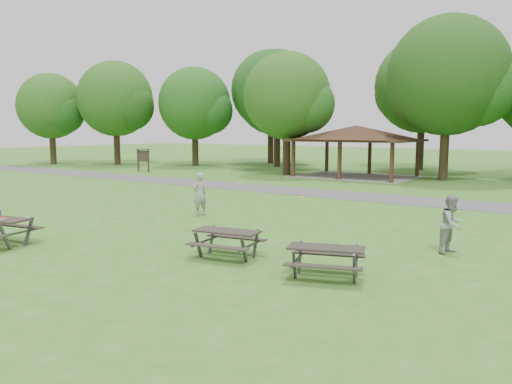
# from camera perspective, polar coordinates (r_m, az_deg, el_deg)

# --- Properties ---
(ground) EXTENTS (160.00, 160.00, 0.00)m
(ground) POSITION_cam_1_polar(r_m,az_deg,el_deg) (15.33, -11.75, -6.10)
(ground) COLOR #387120
(ground) RESTS_ON ground
(asphalt_path) EXTENTS (120.00, 3.20, 0.02)m
(asphalt_path) POSITION_cam_1_polar(r_m,az_deg,el_deg) (26.78, 10.52, -0.38)
(asphalt_path) COLOR #4E4E51
(asphalt_path) RESTS_ON ground
(pavilion) EXTENTS (8.60, 7.01, 3.76)m
(pavilion) POSITION_cam_1_polar(r_m,az_deg,el_deg) (37.32, 11.37, 6.42)
(pavilion) COLOR #372214
(pavilion) RESTS_ON ground
(notice_board) EXTENTS (1.60, 0.30, 1.88)m
(notice_board) POSITION_cam_1_polar(r_m,az_deg,el_deg) (41.89, -12.79, 4.05)
(notice_board) COLOR #322012
(notice_board) RESTS_ON ground
(tree_row_a) EXTENTS (7.56, 7.20, 9.97)m
(tree_row_a) POSITION_cam_1_polar(r_m,az_deg,el_deg) (50.52, -15.68, 9.97)
(tree_row_a) COLOR black
(tree_row_a) RESTS_ON ground
(tree_row_b) EXTENTS (7.14, 6.80, 9.28)m
(tree_row_b) POSITION_cam_1_polar(r_m,az_deg,el_deg) (47.89, -6.94, 9.77)
(tree_row_b) COLOR black
(tree_row_b) RESTS_ON ground
(tree_row_c) EXTENTS (8.19, 7.80, 10.67)m
(tree_row_c) POSITION_cam_1_polar(r_m,az_deg,el_deg) (46.52, 2.57, 10.96)
(tree_row_c) COLOR black
(tree_row_c) RESTS_ON ground
(tree_row_d) EXTENTS (6.93, 6.60, 9.27)m
(tree_row_d) POSITION_cam_1_polar(r_m,az_deg,el_deg) (38.34, 3.70, 10.61)
(tree_row_d) COLOR black
(tree_row_d) RESTS_ON ground
(tree_row_e) EXTENTS (8.40, 8.00, 11.02)m
(tree_row_e) POSITION_cam_1_polar(r_m,az_deg,el_deg) (36.47, 21.20, 11.91)
(tree_row_e) COLOR #2F2215
(tree_row_e) RESTS_ON ground
(tree_deep_a) EXTENTS (8.40, 8.00, 11.38)m
(tree_deep_a) POSITION_cam_1_polar(r_m,az_deg,el_deg) (51.11, 1.82, 11.30)
(tree_deep_a) COLOR #302115
(tree_deep_a) RESTS_ON ground
(tree_deep_b) EXTENTS (8.40, 8.00, 11.13)m
(tree_deep_b) POSITION_cam_1_polar(r_m,az_deg,el_deg) (45.22, 18.65, 11.15)
(tree_deep_b) COLOR black
(tree_deep_b) RESTS_ON ground
(tree_flank_left) EXTENTS (6.72, 6.40, 8.93)m
(tree_flank_left) POSITION_cam_1_polar(r_m,az_deg,el_deg) (53.54, -22.32, 8.86)
(tree_flank_left) COLOR #302215
(tree_flank_left) RESTS_ON ground
(picnic_table_middle) EXTENTS (2.03, 1.75, 0.78)m
(picnic_table_middle) POSITION_cam_1_polar(r_m,az_deg,el_deg) (13.66, -3.33, -5.13)
(picnic_table_middle) COLOR #2D2520
(picnic_table_middle) RESTS_ON ground
(picnic_table_far) EXTENTS (2.15, 1.94, 0.77)m
(picnic_table_far) POSITION_cam_1_polar(r_m,az_deg,el_deg) (11.92, 8.01, -7.07)
(picnic_table_far) COLOR black
(picnic_table_far) RESTS_ON ground
(frisbee_in_flight) EXTENTS (0.31, 0.31, 0.02)m
(frisbee_in_flight) POSITION_cam_1_polar(r_m,az_deg,el_deg) (17.22, 5.13, -0.59)
(frisbee_in_flight) COLOR yellow
(frisbee_in_flight) RESTS_ON ground
(frisbee_thrower) EXTENTS (0.56, 0.72, 1.75)m
(frisbee_thrower) POSITION_cam_1_polar(r_m,az_deg,el_deg) (20.34, -6.43, -0.23)
(frisbee_thrower) COLOR #959597
(frisbee_thrower) RESTS_ON ground
(frisbee_catcher) EXTENTS (0.83, 0.95, 1.66)m
(frisbee_catcher) POSITION_cam_1_polar(r_m,az_deg,el_deg) (15.12, 21.49, -3.43)
(frisbee_catcher) COLOR #949496
(frisbee_catcher) RESTS_ON ground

